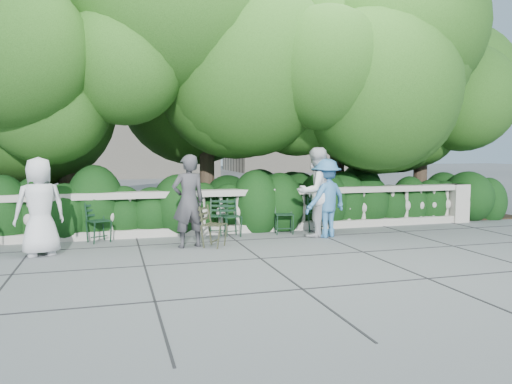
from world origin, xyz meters
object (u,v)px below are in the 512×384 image
object	(u,v)px
chair_c	(219,237)
chair_weathered	(221,247)
chair_d	(233,238)
chair_f	(324,233)
person_businessman	(40,207)
person_woman_grey	(188,201)
person_casual_man	(316,192)
person_older_blue	(326,198)
chair_e	(285,235)
chair_b	(102,243)

from	to	relation	value
chair_c	chair_weathered	bearing A→B (deg)	-86.99
chair_d	chair_f	bearing A→B (deg)	-5.31
chair_f	person_businessman	distance (m)	6.05
chair_c	person_businessman	bearing A→B (deg)	-151.50
chair_f	person_woman_grey	xyz separation A→B (m)	(-3.24, -0.81, 0.91)
chair_c	person_businessman	world-z (taller)	person_businessman
chair_weathered	chair_f	bearing A→B (deg)	-33.71
person_casual_man	person_older_blue	world-z (taller)	person_casual_man
person_businessman	person_woman_grey	bearing A→B (deg)	161.31
chair_weathered	person_casual_man	distance (m)	2.56
person_older_blue	chair_f	bearing A→B (deg)	-132.45
chair_c	chair_weathered	size ratio (longest dim) A/B	1.00
person_casual_man	person_older_blue	bearing A→B (deg)	120.05
person_businessman	person_woman_grey	world-z (taller)	person_woman_grey
chair_e	person_businessman	distance (m)	5.12
chair_weathered	person_woman_grey	bearing A→B (deg)	105.59
chair_d	person_woman_grey	xyz separation A→B (m)	(-1.08, -0.77, 0.91)
chair_c	person_businessman	distance (m)	3.73
person_businessman	chair_d	bearing A→B (deg)	172.80
person_businessman	person_casual_man	distance (m)	5.58
person_businessman	person_casual_man	size ratio (longest dim) A/B	0.91
chair_f	person_older_blue	size ratio (longest dim) A/B	0.49
chair_b	chair_f	size ratio (longest dim) A/B	1.00
chair_d	person_businessman	distance (m)	3.95
chair_f	chair_b	bearing A→B (deg)	158.85
chair_e	chair_weathered	distance (m)	1.96
person_businessman	person_woman_grey	distance (m)	2.69
chair_weathered	person_casual_man	xyz separation A→B (m)	(2.27, 0.65, 0.98)
chair_c	chair_d	xyz separation A→B (m)	(0.27, -0.18, 0.00)
chair_d	person_casual_man	distance (m)	2.07
person_woman_grey	chair_b	bearing A→B (deg)	-40.26
chair_e	person_businessman	world-z (taller)	person_businessman
chair_e	person_businessman	xyz separation A→B (m)	(-4.97, -0.79, 0.89)
person_businessman	person_woman_grey	xyz separation A→B (m)	(2.69, 0.01, 0.02)
chair_b	person_businessman	world-z (taller)	person_businessman
chair_weathered	person_businessman	xyz separation A→B (m)	(-3.29, 0.21, 0.89)
chair_f	chair_weathered	world-z (taller)	same
chair_b	person_casual_man	xyz separation A→B (m)	(4.51, -0.46, 0.98)
chair_e	chair_weathered	xyz separation A→B (m)	(-1.69, -1.00, 0.00)
chair_b	person_woman_grey	size ratio (longest dim) A/B	0.46
chair_weathered	person_casual_man	world-z (taller)	person_casual_man
chair_b	chair_f	bearing A→B (deg)	-27.70
chair_d	person_businessman	world-z (taller)	person_businessman
chair_e	person_casual_man	size ratio (longest dim) A/B	0.43
chair_weathered	person_casual_man	size ratio (longest dim) A/B	0.43
chair_e	person_woman_grey	distance (m)	2.58
chair_f	person_older_blue	xyz separation A→B (m)	(-0.20, -0.53, 0.86)
chair_e	chair_d	bearing A→B (deg)	-168.12
chair_b	person_older_blue	size ratio (longest dim) A/B	0.49
chair_e	person_older_blue	size ratio (longest dim) A/B	0.49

